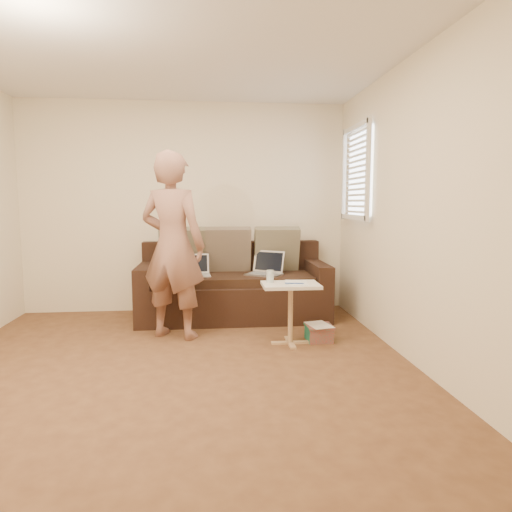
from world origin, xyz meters
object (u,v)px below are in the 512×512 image
Objects in this scene: laptop_silver at (264,275)px; person at (173,246)px; sofa at (233,282)px; laptop_white at (195,276)px; side_table at (290,314)px; striped_box at (319,333)px; drinking_glass at (270,276)px.

laptop_silver is 0.21× the size of person.
laptop_silver is (0.35, -0.09, 0.10)m from sofa.
laptop_white is 1.39m from side_table.
side_table is 2.28× the size of striped_box.
striped_box is (1.44, -0.29, -0.86)m from person.
striped_box is at bearing -52.03° from sofa.
person is at bearing -111.95° from laptop_white.
side_table is (0.94, -1.00, -0.22)m from laptop_white.
drinking_glass is at bearing -59.77° from laptop_silver.
person is 1.70m from striped_box.
person reaches higher than laptop_white.
drinking_glass is (0.75, -0.93, 0.13)m from laptop_white.
laptop_white is (-0.80, 0.01, 0.00)m from laptop_silver.
striped_box is at bearing -167.46° from person.
side_table is at bearing -21.67° from drinking_glass.
person is at bearing -131.61° from sofa.
drinking_glass is 0.46× the size of striped_box.
sofa is 3.70× the size of side_table.
sofa is 1.07m from drinking_glass.
person is at bearing 168.54° from striped_box.
laptop_white is at bearing 129.06° from drinking_glass.
drinking_glass is at bearing 158.33° from side_table.
laptop_white is at bearing -147.26° from laptop_silver.
sofa is 1.33m from striped_box.
side_table is (0.14, -0.99, -0.22)m from laptop_silver.
side_table is (0.49, -1.08, -0.13)m from sofa.
sofa is 1.17× the size of person.
laptop_silver is at bearing 97.92° from side_table.
person reaches higher than side_table.
sofa is 8.43× the size of striped_box.
drinking_glass reaches higher than striped_box.
drinking_glass reaches higher than laptop_white.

